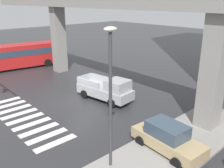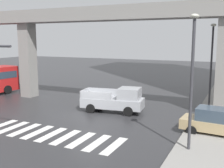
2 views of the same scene
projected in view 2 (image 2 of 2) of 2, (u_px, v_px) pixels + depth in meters
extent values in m
plane|color=#2D2D30|center=(89.00, 116.00, 21.77)|extent=(120.00, 120.00, 0.00)
cube|color=silver|center=(1.00, 125.00, 19.36)|extent=(0.55, 2.80, 0.01)
cube|color=silver|center=(12.00, 128.00, 18.89)|extent=(0.55, 2.80, 0.01)
cube|color=silver|center=(25.00, 130.00, 18.43)|extent=(0.55, 2.80, 0.01)
cube|color=silver|center=(38.00, 132.00, 17.97)|extent=(0.55, 2.80, 0.01)
cube|color=silver|center=(51.00, 135.00, 17.50)|extent=(0.55, 2.80, 0.01)
cube|color=silver|center=(66.00, 137.00, 17.04)|extent=(0.55, 2.80, 0.01)
cube|color=silver|center=(81.00, 140.00, 16.58)|extent=(0.55, 2.80, 0.01)
cube|color=silver|center=(97.00, 143.00, 16.11)|extent=(0.55, 2.80, 0.01)
cube|color=silver|center=(114.00, 146.00, 15.65)|extent=(0.55, 2.80, 0.01)
cube|color=gray|center=(111.00, 14.00, 23.99)|extent=(48.13, 2.14, 1.20)
cube|color=gray|center=(28.00, 61.00, 28.71)|extent=(1.30, 1.30, 7.60)
cube|color=gray|center=(220.00, 124.00, 19.52)|extent=(4.00, 36.00, 0.15)
cube|color=#A8AAAF|center=(112.00, 103.00, 22.95)|extent=(5.31, 2.58, 0.80)
cube|color=#A8AAAF|center=(130.00, 94.00, 22.39)|extent=(1.92, 1.97, 0.90)
cube|color=#3F5160|center=(135.00, 94.00, 22.25)|extent=(0.33, 1.67, 0.77)
cube|color=#A8AAAF|center=(103.00, 92.00, 24.00)|extent=(2.64, 0.46, 0.60)
cube|color=#A8AAAF|center=(96.00, 96.00, 22.35)|extent=(2.64, 0.46, 0.60)
cube|color=#A8AAAF|center=(85.00, 93.00, 23.57)|extent=(0.34, 1.75, 0.60)
cylinder|color=black|center=(133.00, 106.00, 23.40)|extent=(0.79, 0.38, 0.76)
cylinder|color=black|center=(128.00, 111.00, 21.70)|extent=(0.79, 0.38, 0.76)
cylinder|color=black|center=(98.00, 104.00, 24.33)|extent=(0.79, 0.38, 0.76)
cylinder|color=black|center=(91.00, 108.00, 22.63)|extent=(0.79, 0.38, 0.76)
cube|color=#2D3D4C|center=(11.00, 74.00, 32.20)|extent=(2.24, 0.37, 1.49)
cylinder|color=black|center=(7.00, 90.00, 30.47)|extent=(0.47, 1.00, 0.96)
cube|color=tan|center=(216.00, 125.00, 17.33)|extent=(4.42, 2.07, 0.64)
cube|color=#384756|center=(215.00, 114.00, 17.27)|extent=(2.34, 1.65, 0.76)
cylinder|color=black|center=(198.00, 123.00, 18.77)|extent=(0.66, 0.29, 0.64)
cylinder|color=black|center=(191.00, 131.00, 17.29)|extent=(0.66, 0.29, 0.64)
cylinder|color=#38383D|center=(191.00, 88.00, 14.30)|extent=(0.16, 0.16, 7.00)
ellipsoid|color=beige|center=(195.00, 16.00, 13.72)|extent=(0.44, 0.70, 0.24)
cylinder|color=#38383D|center=(211.00, 70.00, 22.80)|extent=(0.16, 0.16, 7.00)
ellipsoid|color=beige|center=(213.00, 25.00, 22.22)|extent=(0.44, 0.70, 0.24)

